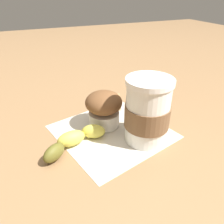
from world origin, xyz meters
name	(u,v)px	position (x,y,z in m)	size (l,w,h in m)	color
ground_plane	(112,132)	(0.00, 0.00, 0.00)	(3.00, 3.00, 0.00)	#936D47
paper_napkin	(112,131)	(0.00, 0.00, 0.00)	(0.23, 0.23, 0.00)	beige
coffee_cup	(147,112)	(-0.06, 0.05, 0.07)	(0.10, 0.10, 0.14)	white
muffin	(104,108)	(0.01, -0.03, 0.05)	(0.09, 0.09, 0.09)	white
banana	(73,140)	(0.10, 0.02, 0.02)	(0.15, 0.09, 0.03)	#D6CC4C
wooden_stirrer	(119,101)	(-0.08, -0.13, 0.00)	(0.11, 0.01, 0.00)	tan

